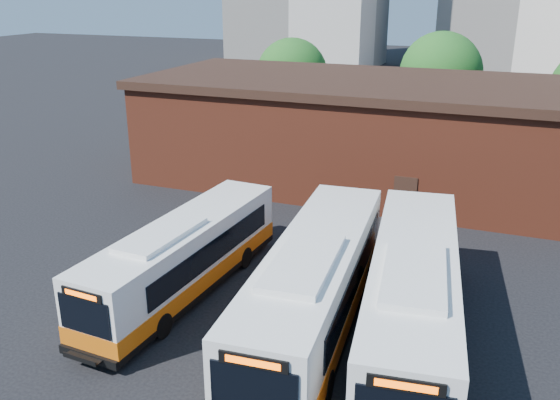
% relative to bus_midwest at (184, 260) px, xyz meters
% --- Properties ---
extents(ground, '(220.00, 220.00, 0.00)m').
position_rel_bus_midwest_xyz_m(ground, '(3.79, -2.93, -1.44)').
color(ground, black).
extents(bus_midwest, '(3.11, 11.75, 3.17)m').
position_rel_bus_midwest_xyz_m(bus_midwest, '(0.00, 0.00, 0.00)').
color(bus_midwest, white).
rests_on(bus_midwest, ground).
extents(bus_mideast, '(3.77, 13.48, 3.63)m').
position_rel_bus_midwest_xyz_m(bus_mideast, '(5.76, -0.94, 0.21)').
color(bus_mideast, white).
rests_on(bus_mideast, ground).
extents(bus_east, '(4.43, 13.59, 3.65)m').
position_rel_bus_midwest_xyz_m(bus_east, '(9.08, -0.50, 0.22)').
color(bus_east, white).
rests_on(bus_east, ground).
extents(depot_building, '(28.60, 12.60, 6.40)m').
position_rel_bus_midwest_xyz_m(depot_building, '(3.79, 17.07, 1.82)').
color(depot_building, maroon).
rests_on(depot_building, ground).
extents(tree_west, '(6.00, 6.00, 7.65)m').
position_rel_bus_midwest_xyz_m(tree_west, '(-6.21, 29.07, 3.21)').
color(tree_west, '#382314').
rests_on(tree_west, ground).
extents(tree_mid, '(6.56, 6.56, 8.36)m').
position_rel_bus_midwest_xyz_m(tree_mid, '(5.79, 31.07, 3.64)').
color(tree_mid, '#382314').
rests_on(tree_mid, ground).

